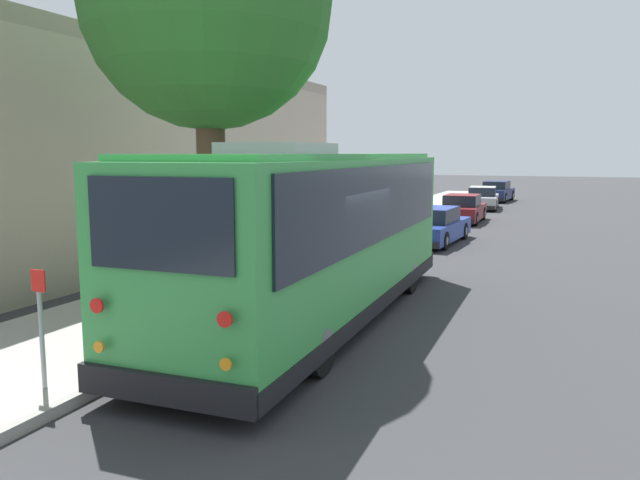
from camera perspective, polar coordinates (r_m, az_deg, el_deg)
ground_plane at (r=11.10m, az=-0.79°, el=-8.41°), size 160.00×160.00×0.00m
sidewalk_slab at (r=12.72m, az=-14.86°, el=-6.21°), size 80.00×3.58×0.15m
curb_strip at (r=11.72m, az=-7.50°, el=-7.22°), size 80.00×0.14×0.15m
shuttle_bus at (r=11.54m, az=-0.07°, el=1.10°), size 10.12×2.78×3.29m
parked_sedan_blue at (r=22.11m, az=10.33°, el=1.22°), size 4.73×1.90×1.26m
parked_sedan_maroon at (r=29.11m, az=12.87°, el=2.74°), size 4.16×1.77×1.26m
parked_sedan_silver at (r=36.33m, az=14.63°, el=3.68°), size 4.52×1.96×1.26m
parked_sedan_navy at (r=42.31m, az=15.85°, el=4.25°), size 4.34×1.94×1.32m
sign_post_near at (r=8.69m, az=-24.14°, el=-7.32°), size 0.06×0.22×1.54m
sign_post_far at (r=10.18m, az=-15.79°, el=-5.54°), size 0.06×0.06×1.31m
fire_hydrant at (r=19.18m, az=3.63°, el=0.22°), size 0.22×0.22×0.81m
building_backdrop at (r=20.56m, az=-23.16°, el=6.48°), size 23.11×8.59×6.04m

